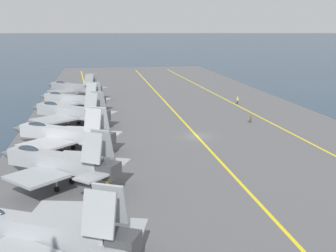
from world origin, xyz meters
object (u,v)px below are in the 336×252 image
parked_jet_sixth (74,87)px  parked_jet_nearest (37,230)px  parked_jet_second (57,162)px  parked_jet_fifth (72,99)px  parked_jet_fourth (69,112)px  crew_yellow_vest (238,100)px  parked_jet_third (62,134)px  crew_brown_vest (251,118)px

parked_jet_sixth → parked_jet_nearest: bearing=-179.4°
parked_jet_second → parked_jet_fifth: bearing=0.9°
parked_jet_fourth → crew_yellow_vest: bearing=-67.2°
parked_jet_second → crew_yellow_vest: bearing=-38.6°
parked_jet_second → crew_yellow_vest: 54.99m
parked_jet_nearest → parked_jet_fourth: parked_jet_nearest is taller
parked_jet_third → parked_jet_fourth: (15.13, 0.01, -0.03)m
parked_jet_sixth → crew_brown_vest: bearing=-134.6°
parked_jet_second → crew_brown_vest: size_ratio=8.73×
parked_jet_fifth → parked_jet_sixth: size_ratio=1.01×
parked_jet_fifth → crew_yellow_vest: 34.96m
parked_jet_third → crew_yellow_vest: (29.72, -34.73, -1.51)m
parked_jet_fourth → crew_brown_vest: size_ratio=9.21×
crew_yellow_vest → parked_jet_third: bearing=130.6°
parked_jet_second → crew_brown_vest: 39.76m
parked_jet_third → crew_brown_vest: (11.99, -31.13, -1.51)m
parked_jet_second → parked_jet_sixth: 56.41m
parked_jet_third → parked_jet_sixth: parked_jet_third is taller
parked_jet_fifth → parked_jet_sixth: bearing=1.1°
parked_jet_second → parked_jet_fourth: (28.37, 0.46, -0.36)m
parked_jet_second → parked_jet_third: bearing=1.9°
parked_jet_second → parked_jet_third: size_ratio=0.93×
parked_jet_fourth → parked_jet_sixth: size_ratio=1.03×
parked_jet_second → parked_jet_fourth: parked_jet_second is taller
crew_brown_vest → crew_yellow_vest: bearing=-11.5°
parked_jet_sixth → crew_brown_vest: parked_jet_sixth is taller
parked_jet_nearest → crew_brown_vest: (39.63, -30.90, -1.45)m
parked_jet_second → parked_jet_sixth: size_ratio=0.98×
parked_jet_third → parked_jet_second: bearing=-178.1°
parked_jet_nearest → parked_jet_fifth: bearing=0.4°
parked_jet_second → parked_jet_fourth: 28.37m
parked_jet_fourth → crew_brown_vest: bearing=-95.8°
parked_jet_nearest → crew_yellow_vest: 66.94m
parked_jet_fourth → crew_brown_vest: parked_jet_fourth is taller
crew_brown_vest → parked_jet_fourth: bearing=84.2°
parked_jet_nearest → crew_brown_vest: parked_jet_nearest is taller
parked_jet_fourth → parked_jet_sixth: parked_jet_fourth is taller
parked_jet_nearest → parked_jet_fourth: size_ratio=1.03×
parked_jet_fourth → parked_jet_fifth: size_ratio=1.02×
parked_jet_third → parked_jet_nearest: bearing=-179.5°
parked_jet_nearest → parked_jet_fourth: 42.77m
parked_jet_nearest → parked_jet_fourth: (42.77, 0.25, 0.03)m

